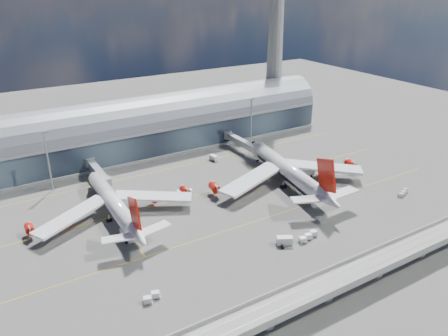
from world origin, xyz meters
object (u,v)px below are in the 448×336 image
floodlight_mast_right (251,121)px  control_tower (276,35)px  service_truck_5 (185,193)px  airliner_right (289,172)px  cargo_train_0 (152,297)px  airliner_left (114,204)px  service_truck_1 (285,241)px  cargo_train_1 (308,237)px  floodlight_mast_left (48,160)px  service_truck_4 (214,158)px  service_truck_2 (305,174)px  service_truck_3 (313,167)px  service_truck_0 (127,235)px  cargo_train_2 (403,193)px

floodlight_mast_right → control_tower: bearing=38.7°
service_truck_5 → airliner_right: bearing=-84.7°
airliner_right → cargo_train_0: bearing=-144.1°
floodlight_mast_right → airliner_left: bearing=-157.0°
service_truck_1 → cargo_train_1: 9.04m
control_tower → floodlight_mast_right: (-35.00, -28.00, -38.00)m
floodlight_mast_right → service_truck_5: size_ratio=3.94×
floodlight_mast_left → cargo_train_1: size_ratio=2.95×
service_truck_4 → cargo_train_1: (-7.42, -76.82, -0.33)m
floodlight_mast_left → service_truck_1: size_ratio=4.47×
service_truck_4 → floodlight_mast_right: bearing=6.9°
cargo_train_1 → airliner_left: bearing=58.5°
service_truck_2 → cargo_train_0: (-89.50, -40.19, -0.67)m
service_truck_4 → service_truck_5: 39.52m
service_truck_3 → cargo_train_0: 107.33m
service_truck_0 → cargo_train_0: service_truck_0 is taller
floodlight_mast_left → service_truck_3: size_ratio=4.57×
floodlight_mast_left → airliner_right: size_ratio=0.35×
floodlight_mast_left → service_truck_2: 108.78m
service_truck_0 → service_truck_1: 52.87m
service_truck_5 → service_truck_0: bearing=142.6°
airliner_right → floodlight_mast_left: bearing=161.8°
service_truck_4 → service_truck_5: bearing=-145.4°
service_truck_3 → cargo_train_0: (-97.81, -44.20, -0.38)m
service_truck_0 → cargo_train_2: service_truck_0 is taller
service_truck_1 → cargo_train_2: 64.26m
service_truck_3 → floodlight_mast_right: bearing=136.6°
airliner_right → cargo_train_1: airliner_right is taller
control_tower → cargo_train_2: control_tower is taller
floodlight_mast_left → service_truck_1: bearing=-55.3°
control_tower → cargo_train_1: control_tower is taller
control_tower → service_truck_3: (-28.34, -68.89, -50.28)m
airliner_left → service_truck_3: airliner_left is taller
airliner_right → service_truck_3: size_ratio=12.89×
service_truck_1 → service_truck_4: 77.08m
control_tower → floodlight_mast_left: 143.01m
floodlight_mast_left → service_truck_2: bearing=-24.5°
cargo_train_1 → floodlight_mast_left: bearing=49.9°
service_truck_2 → service_truck_3: size_ratio=1.56×
airliner_right → cargo_train_1: (-21.38, -37.16, -4.99)m
service_truck_4 → cargo_train_0: service_truck_4 is taller
floodlight_mast_left → service_truck_4: floodlight_mast_left is taller
airliner_right → service_truck_5: bearing=173.3°
cargo_train_2 → service_truck_2: bearing=55.8°
airliner_right → cargo_train_0: (-78.55, -38.28, -5.01)m
service_truck_1 → service_truck_3: 64.69m
control_tower → service_truck_3: control_tower is taller
cargo_train_1 → cargo_train_2: 55.49m
floodlight_mast_left → service_truck_1: 101.05m
service_truck_2 → service_truck_3: service_truck_2 is taller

